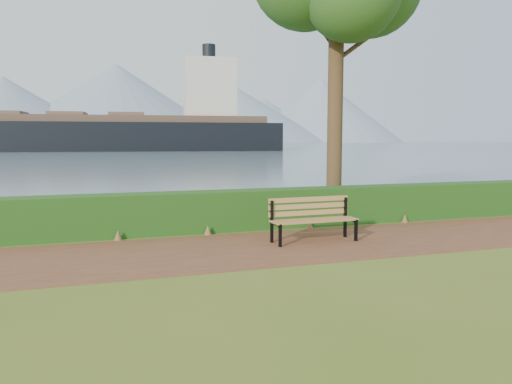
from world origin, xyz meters
name	(u,v)px	position (x,y,z in m)	size (l,w,h in m)	color
ground	(281,249)	(0.00, 0.00, 0.00)	(140.00, 140.00, 0.00)	#53621C
path	(276,246)	(0.00, 0.30, 0.01)	(40.00, 3.40, 0.01)	#56321D
hedge	(244,210)	(0.00, 2.60, 0.50)	(32.00, 0.85, 1.00)	#144112
water	(95,144)	(0.00, 260.00, 0.01)	(700.00, 510.00, 0.00)	#466071
mountains	(78,107)	(-9.17, 406.05, 27.70)	(585.00, 190.00, 70.00)	gray
bench	(312,216)	(0.98, 0.56, 0.57)	(2.00, 0.63, 1.00)	black
cargo_ship	(98,133)	(-1.71, 95.67, 3.58)	(80.01, 21.74, 24.01)	black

